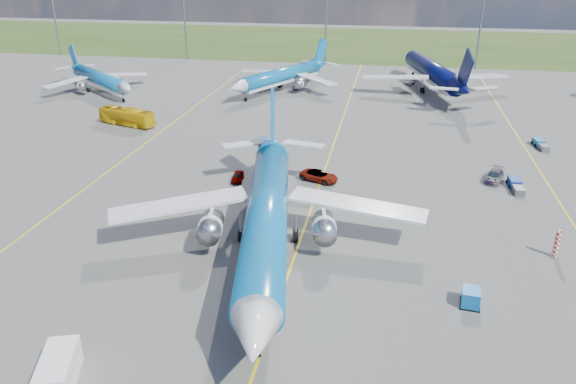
% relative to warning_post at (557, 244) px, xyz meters
% --- Properties ---
extents(ground, '(400.00, 400.00, 0.00)m').
position_rel_warning_post_xyz_m(ground, '(-26.00, -8.00, -1.50)').
color(ground, '#585855').
rests_on(ground, ground).
extents(grass_strip, '(400.00, 80.00, 0.01)m').
position_rel_warning_post_xyz_m(grass_strip, '(-26.00, 142.00, -1.50)').
color(grass_strip, '#2D4719').
rests_on(grass_strip, ground).
extents(taxiway_lines, '(60.25, 160.00, 0.02)m').
position_rel_warning_post_xyz_m(taxiway_lines, '(-25.83, 19.70, -1.49)').
color(taxiway_lines, yellow).
rests_on(taxiway_lines, ground).
extents(floodlight_masts, '(202.20, 0.50, 22.70)m').
position_rel_warning_post_xyz_m(floodlight_masts, '(-16.00, 102.00, 11.06)').
color(floodlight_masts, slate).
rests_on(floodlight_masts, ground).
extents(warning_post, '(0.50, 0.50, 3.00)m').
position_rel_warning_post_xyz_m(warning_post, '(0.00, 0.00, 0.00)').
color(warning_post, red).
rests_on(warning_post, ground).
extents(bg_jet_nw, '(41.73, 40.67, 8.70)m').
position_rel_warning_post_xyz_m(bg_jet_nw, '(-80.27, 58.88, -1.50)').
color(bg_jet_nw, '#0B65A7').
rests_on(bg_jet_nw, ground).
extents(bg_jet_nnw, '(41.01, 44.97, 9.55)m').
position_rel_warning_post_xyz_m(bg_jet_nnw, '(-41.58, 67.60, -1.50)').
color(bg_jet_nnw, '#0B65A7').
rests_on(bg_jet_nnw, ground).
extents(bg_jet_n, '(44.29, 52.12, 11.82)m').
position_rel_warning_post_xyz_m(bg_jet_n, '(-8.78, 74.67, -1.50)').
color(bg_jet_n, '#070D42').
rests_on(bg_jet_n, ground).
extents(main_airliner, '(43.39, 52.45, 12.29)m').
position_rel_warning_post_xyz_m(main_airliner, '(-28.81, -4.89, -1.50)').
color(main_airliner, '#0B65A7').
rests_on(main_airliner, ground).
extents(uld_container, '(1.75, 2.09, 1.54)m').
position_rel_warning_post_xyz_m(uld_container, '(-9.39, -10.35, -0.73)').
color(uld_container, '#0C59AD').
rests_on(uld_container, ground).
extents(service_van, '(3.72, 5.52, 2.23)m').
position_rel_warning_post_xyz_m(service_van, '(-39.41, -25.78, -0.38)').
color(service_van, white).
rests_on(service_van, ground).
extents(apron_bus, '(11.30, 5.86, 3.08)m').
position_rel_warning_post_xyz_m(apron_bus, '(-63.46, 36.23, 0.04)').
color(apron_bus, '#E0B40D').
rests_on(apron_bus, ground).
extents(service_car_a, '(1.83, 3.69, 1.21)m').
position_rel_warning_post_xyz_m(service_car_a, '(-37.07, 14.07, -0.89)').
color(service_car_a, '#999999').
rests_on(service_car_a, ground).
extents(service_car_b, '(5.77, 4.17, 1.46)m').
position_rel_warning_post_xyz_m(service_car_b, '(-26.25, 16.00, -0.77)').
color(service_car_b, '#999999').
rests_on(service_car_b, ground).
extents(service_car_c, '(3.43, 5.19, 1.40)m').
position_rel_warning_post_xyz_m(service_car_c, '(-2.93, 20.41, -0.80)').
color(service_car_c, '#999999').
rests_on(service_car_c, ground).
extents(baggage_tug_w, '(1.51, 5.03, 1.12)m').
position_rel_warning_post_xyz_m(baggage_tug_w, '(-0.61, 17.92, -0.98)').
color(baggage_tug_w, '#193596').
rests_on(baggage_tug_w, ground).
extents(baggage_tug_c, '(2.39, 4.54, 0.99)m').
position_rel_warning_post_xyz_m(baggage_tug_c, '(-36.83, 29.38, -1.04)').
color(baggage_tug_c, '#1A4B9F').
rests_on(baggage_tug_c, ground).
extents(baggage_tug_e, '(1.82, 4.88, 1.07)m').
position_rel_warning_post_xyz_m(baggage_tug_e, '(6.37, 36.54, -1.00)').
color(baggage_tug_e, '#1B6BA7').
rests_on(baggage_tug_e, ground).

